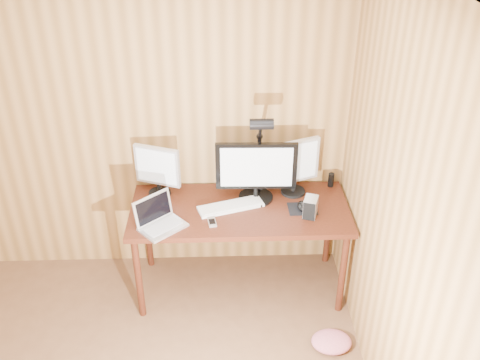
{
  "coord_description": "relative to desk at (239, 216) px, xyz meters",
  "views": [
    {
      "loc": [
        0.82,
        -1.61,
        2.94
      ],
      "look_at": [
        0.93,
        1.58,
        1.02
      ],
      "focal_mm": 40.0,
      "sensor_mm": 36.0,
      "label": 1
    }
  ],
  "objects": [
    {
      "name": "room_shell",
      "position": [
        -0.93,
        -1.7,
        0.62
      ],
      "size": [
        4.0,
        4.0,
        4.0
      ],
      "color": "brown",
      "rests_on": "ground"
    },
    {
      "name": "desk",
      "position": [
        0.0,
        0.0,
        0.0
      ],
      "size": [
        1.6,
        0.7,
        0.75
      ],
      "color": "#40190D",
      "rests_on": "floor"
    },
    {
      "name": "monitor_center",
      "position": [
        0.13,
        0.05,
        0.36
      ],
      "size": [
        0.59,
        0.26,
        0.46
      ],
      "rotation": [
        0.0,
        0.0,
        -0.03
      ],
      "color": "black",
      "rests_on": "desk"
    },
    {
      "name": "monitor_left",
      "position": [
        -0.6,
        0.14,
        0.34
      ],
      "size": [
        0.34,
        0.17,
        0.4
      ],
      "rotation": [
        0.0,
        0.0,
        -0.36
      ],
      "color": "black",
      "rests_on": "desk"
    },
    {
      "name": "monitor_right",
      "position": [
        0.42,
        0.13,
        0.36
      ],
      "size": [
        0.38,
        0.18,
        0.44
      ],
      "rotation": [
        0.0,
        0.0,
        0.37
      ],
      "color": "black",
      "rests_on": "desk"
    },
    {
      "name": "laptop",
      "position": [
        -0.57,
        -0.27,
        0.18
      ],
      "size": [
        0.38,
        0.37,
        0.22
      ],
      "rotation": [
        0.0,
        0.0,
        0.73
      ],
      "color": "silver",
      "rests_on": "desk"
    },
    {
      "name": "keyboard",
      "position": [
        -0.07,
        -0.06,
        0.13
      ],
      "size": [
        0.5,
        0.28,
        0.02
      ],
      "rotation": [
        0.0,
        0.0,
        0.31
      ],
      "color": "white",
      "rests_on": "desk"
    },
    {
      "name": "mousepad",
      "position": [
        0.46,
        -0.1,
        0.12
      ],
      "size": [
        0.21,
        0.18,
        0.0
      ],
      "primitive_type": "cube",
      "rotation": [
        0.0,
        0.0,
        0.02
      ],
      "color": "black",
      "rests_on": "desk"
    },
    {
      "name": "mouse",
      "position": [
        0.46,
        -0.1,
        0.15
      ],
      "size": [
        0.08,
        0.12,
        0.04
      ],
      "primitive_type": "ellipsoid",
      "rotation": [
        0.0,
        0.0,
        -0.06
      ],
      "color": "black",
      "rests_on": "mousepad"
    },
    {
      "name": "hard_drive",
      "position": [
        0.5,
        -0.18,
        0.19
      ],
      "size": [
        0.12,
        0.15,
        0.14
      ],
      "rotation": [
        0.0,
        0.0,
        -0.32
      ],
      "color": "silver",
      "rests_on": "desk"
    },
    {
      "name": "phone",
      "position": [
        -0.2,
        -0.25,
        0.13
      ],
      "size": [
        0.07,
        0.11,
        0.01
      ],
      "rotation": [
        0.0,
        0.0,
        0.16
      ],
      "color": "silver",
      "rests_on": "desk"
    },
    {
      "name": "speaker",
      "position": [
        0.72,
        0.21,
        0.18
      ],
      "size": [
        0.05,
        0.05,
        0.11
      ],
      "primitive_type": "cylinder",
      "color": "black",
      "rests_on": "desk"
    },
    {
      "name": "desk_lamp",
      "position": [
        0.15,
        0.08,
        0.57
      ],
      "size": [
        0.16,
        0.24,
        0.72
      ],
      "rotation": [
        0.0,
        0.0,
        -0.04
      ],
      "color": "black",
      "rests_on": "desk"
    },
    {
      "name": "fabric_pile",
      "position": [
        0.62,
        -0.72,
        -0.58
      ],
      "size": [
        0.34,
        0.31,
        0.09
      ],
      "primitive_type": null,
      "rotation": [
        0.0,
        0.0,
        0.32
      ],
      "color": "#BE5C6A",
      "rests_on": "floor"
    }
  ]
}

